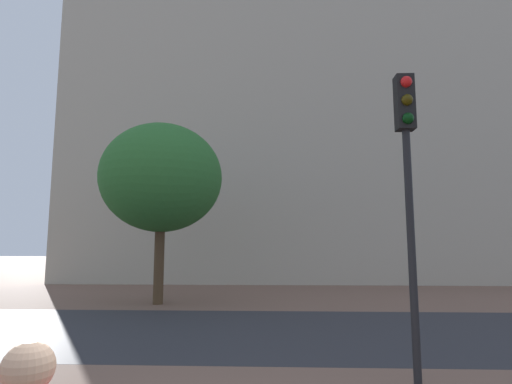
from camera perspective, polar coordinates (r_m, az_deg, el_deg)
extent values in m
plane|color=brown|center=(12.96, 1.20, -16.88)|extent=(120.00, 120.00, 0.00)
cube|color=#2D2D33|center=(10.74, 0.95, -18.87)|extent=(120.00, 6.03, 0.00)
cube|color=#B2A893|center=(30.78, 6.93, 5.75)|extent=(29.75, 15.80, 18.19)
cube|color=#4C515B|center=(34.59, 6.65, 22.60)|extent=(27.37, 14.53, 2.40)
cube|color=#B2A893|center=(33.11, -0.36, 18.01)|extent=(4.17, 4.17, 32.65)
cylinder|color=#B2A893|center=(27.10, -21.86, 10.38)|extent=(2.80, 2.80, 20.31)
sphere|color=tan|center=(2.14, -29.30, -20.70)|extent=(0.22, 0.22, 0.22)
cylinder|color=black|center=(6.73, 21.01, -8.31)|extent=(0.12, 0.12, 3.96)
cube|color=black|center=(7.10, 20.10, 11.66)|extent=(0.28, 0.24, 0.90)
sphere|color=red|center=(7.08, 20.32, 14.30)|extent=(0.18, 0.18, 0.18)
sphere|color=#3C3306|center=(6.98, 20.43, 12.00)|extent=(0.18, 0.18, 0.18)
sphere|color=#06330C|center=(6.89, 20.54, 9.64)|extent=(0.18, 0.18, 0.18)
cylinder|color=#4C3823|center=(15.49, -13.46, -9.87)|extent=(0.36, 0.36, 2.82)
ellipsoid|color=#2D6B2D|center=(15.67, -13.10, 1.96)|extent=(4.52, 4.52, 4.07)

